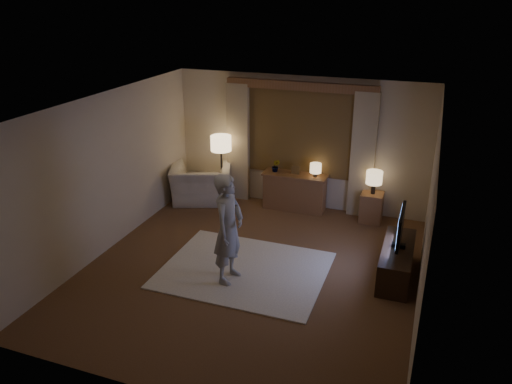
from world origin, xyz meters
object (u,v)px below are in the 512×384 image
at_px(side_table, 371,207).
at_px(armchair, 202,183).
at_px(sideboard, 295,192).
at_px(tv_stand, 397,261).
at_px(person, 229,229).

bearing_deg(side_table, armchair, -176.34).
distance_m(sideboard, tv_stand, 2.87).
xyz_separation_m(tv_stand, person, (-2.35, -0.97, 0.61)).
bearing_deg(sideboard, person, -93.93).
bearing_deg(armchair, sideboard, 167.51).
distance_m(side_table, tv_stand, 1.96).
distance_m(sideboard, armchair, 1.93).
bearing_deg(tv_stand, sideboard, 138.54).
relative_size(armchair, side_table, 2.13).
distance_m(armchair, person, 3.15).
xyz_separation_m(armchair, tv_stand, (4.06, -1.63, -0.14)).
xyz_separation_m(sideboard, armchair, (-1.91, -0.27, 0.04)).
height_order(sideboard, tv_stand, sideboard).
bearing_deg(armchair, side_table, 163.15).
relative_size(sideboard, side_table, 2.14).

